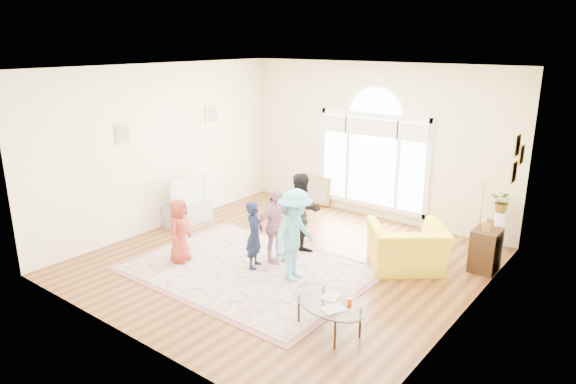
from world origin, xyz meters
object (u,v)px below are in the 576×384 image
Objects in this scene: area_rug at (248,270)px; television at (187,190)px; tv_console at (188,213)px; coffee_table at (329,302)px; armchair at (407,248)px.

area_rug is 3.61× the size of television.
coffee_table reaches higher than tv_console.
coffee_table is (2.03, -0.70, 0.39)m from area_rug.
tv_console is 1.00× the size of television.
tv_console is (-2.49, 0.93, 0.20)m from area_rug.
area_rug is 2.66m from tv_console.
television is 4.81m from coffee_table.
coffee_table is (4.52, -1.63, 0.19)m from tv_console.
tv_console is at bearing 176.80° from coffee_table.
tv_console is 0.85× the size of armchair.
coffee_table is at bearing -19.04° from area_rug.
coffee_table is at bearing -19.86° from tv_console.
area_rug is at bearing -20.53° from tv_console.
armchair is at bearing 106.91° from coffee_table.
television is 0.76× the size of coffee_table.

